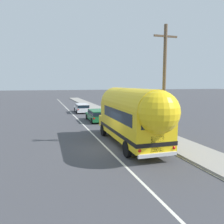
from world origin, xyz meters
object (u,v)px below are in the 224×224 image
car_second (82,108)px  car_lead (97,115)px  painted_bus (133,115)px  utility_pole (164,84)px

car_second → car_lead: bearing=-87.9°
painted_bus → car_second: 19.75m
utility_pole → car_lead: (-2.20, 11.23, -3.63)m
car_second → painted_bus: bearing=-89.4°
utility_pole → painted_bus: size_ratio=0.82×
painted_bus → car_second: bearing=90.6°
utility_pole → car_lead: bearing=101.1°
utility_pole → painted_bus: utility_pole is taller
painted_bus → car_lead: bearing=89.4°
utility_pole → car_second: bearing=97.3°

